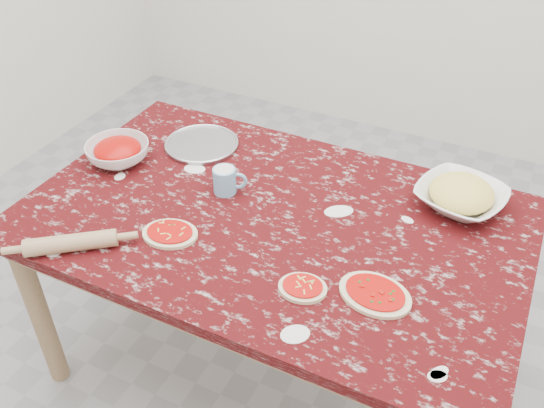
% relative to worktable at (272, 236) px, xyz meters
% --- Properties ---
extents(ground, '(4.00, 4.00, 0.00)m').
position_rel_worktable_xyz_m(ground, '(0.00, 0.00, -0.67)').
color(ground, gray).
extents(worktable, '(1.60, 1.00, 0.75)m').
position_rel_worktable_xyz_m(worktable, '(0.00, 0.00, 0.00)').
color(worktable, '#380709').
rests_on(worktable, ground).
extents(pizza_tray, '(0.33, 0.33, 0.01)m').
position_rel_worktable_xyz_m(pizza_tray, '(-0.43, 0.27, 0.09)').
color(pizza_tray, '#B2B2B7').
rests_on(pizza_tray, worktable).
extents(sauce_bowl, '(0.25, 0.25, 0.07)m').
position_rel_worktable_xyz_m(sauce_bowl, '(-0.65, 0.05, 0.12)').
color(sauce_bowl, white).
rests_on(sauce_bowl, worktable).
extents(cheese_bowl, '(0.34, 0.34, 0.07)m').
position_rel_worktable_xyz_m(cheese_bowl, '(0.53, 0.32, 0.12)').
color(cheese_bowl, white).
rests_on(cheese_bowl, worktable).
extents(flour_mug, '(0.11, 0.08, 0.09)m').
position_rel_worktable_xyz_m(flour_mug, '(-0.20, 0.05, 0.13)').
color(flour_mug, '#6FA7CD').
rests_on(flour_mug, worktable).
extents(pizza_left, '(0.20, 0.17, 0.02)m').
position_rel_worktable_xyz_m(pizza_left, '(-0.24, -0.23, 0.09)').
color(pizza_left, beige).
rests_on(pizza_left, worktable).
extents(pizza_mid, '(0.16, 0.14, 0.02)m').
position_rel_worktable_xyz_m(pizza_mid, '(0.22, -0.26, 0.09)').
color(pizza_mid, beige).
rests_on(pizza_mid, worktable).
extents(pizza_right, '(0.23, 0.19, 0.02)m').
position_rel_worktable_xyz_m(pizza_right, '(0.41, -0.19, 0.09)').
color(pizza_right, beige).
rests_on(pizza_right, worktable).
extents(rolling_pin, '(0.25, 0.21, 0.05)m').
position_rel_worktable_xyz_m(rolling_pin, '(-0.47, -0.41, 0.11)').
color(rolling_pin, tan).
rests_on(rolling_pin, worktable).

